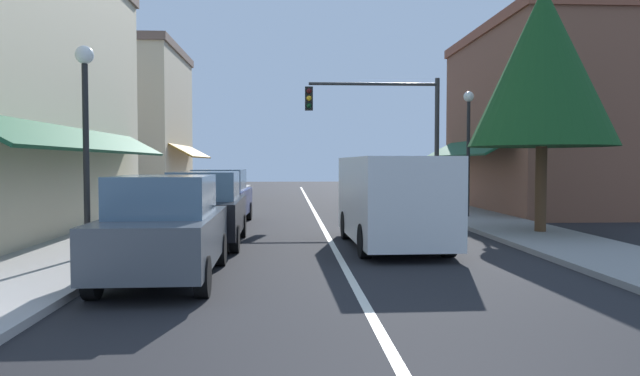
# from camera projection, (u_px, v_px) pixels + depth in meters

# --- Properties ---
(ground_plane) EXTENTS (80.00, 80.00, 0.00)m
(ground_plane) POSITION_uv_depth(u_px,v_px,m) (317.00, 216.00, 21.99)
(ground_plane) COLOR black
(sidewalk_left) EXTENTS (2.60, 56.00, 0.12)m
(sidewalk_left) POSITION_uv_depth(u_px,v_px,m) (168.00, 215.00, 21.68)
(sidewalk_left) COLOR #A39E99
(sidewalk_left) RESTS_ON ground
(sidewalk_right) EXTENTS (2.60, 56.00, 0.12)m
(sidewalk_right) POSITION_uv_depth(u_px,v_px,m) (461.00, 214.00, 22.29)
(sidewalk_right) COLOR gray
(sidewalk_right) RESTS_ON ground
(lane_center_stripe) EXTENTS (0.14, 52.00, 0.01)m
(lane_center_stripe) POSITION_uv_depth(u_px,v_px,m) (317.00, 216.00, 21.99)
(lane_center_stripe) COLOR silver
(lane_center_stripe) RESTS_ON ground
(storefront_right_block) EXTENTS (6.43, 10.20, 7.52)m
(storefront_right_block) POSITION_uv_depth(u_px,v_px,m) (540.00, 120.00, 24.34)
(storefront_right_block) COLOR brown
(storefront_right_block) RESTS_ON ground
(storefront_far_left) EXTENTS (5.38, 8.20, 8.09)m
(storefront_far_left) POSITION_uv_depth(u_px,v_px,m) (142.00, 124.00, 31.30)
(storefront_far_left) COLOR #BCAD8E
(storefront_far_left) RESTS_ON ground
(parked_car_nearest_left) EXTENTS (1.84, 4.13, 1.77)m
(parked_car_nearest_left) POSITION_uv_depth(u_px,v_px,m) (165.00, 229.00, 9.88)
(parked_car_nearest_left) COLOR #4C5156
(parked_car_nearest_left) RESTS_ON ground
(parked_car_second_left) EXTENTS (1.84, 4.13, 1.77)m
(parked_car_second_left) POSITION_uv_depth(u_px,v_px,m) (205.00, 209.00, 14.17)
(parked_car_second_left) COLOR black
(parked_car_second_left) RESTS_ON ground
(parked_car_third_left) EXTENTS (1.85, 4.14, 1.77)m
(parked_car_third_left) POSITION_uv_depth(u_px,v_px,m) (220.00, 197.00, 18.96)
(parked_car_third_left) COLOR navy
(parked_car_third_left) RESTS_ON ground
(van_in_lane) EXTENTS (2.10, 5.23, 2.12)m
(van_in_lane) POSITION_uv_depth(u_px,v_px,m) (392.00, 198.00, 13.83)
(van_in_lane) COLOR silver
(van_in_lane) RESTS_ON ground
(traffic_signal_mast_arm) EXTENTS (5.29, 0.50, 5.30)m
(traffic_signal_mast_arm) POSITION_uv_depth(u_px,v_px,m) (389.00, 120.00, 22.96)
(traffic_signal_mast_arm) COLOR #333333
(traffic_signal_mast_arm) RESTS_ON ground
(street_lamp_left_near) EXTENTS (0.36, 0.36, 4.29)m
(street_lamp_left_near) POSITION_uv_depth(u_px,v_px,m) (85.00, 115.00, 11.60)
(street_lamp_left_near) COLOR black
(street_lamp_left_near) RESTS_ON ground
(street_lamp_right_mid) EXTENTS (0.36, 0.36, 4.46)m
(street_lamp_right_mid) POSITION_uv_depth(u_px,v_px,m) (468.00, 133.00, 20.41)
(street_lamp_right_mid) COLOR black
(street_lamp_right_mid) RESTS_ON ground
(tree_right_near) EXTENTS (3.92, 3.92, 6.74)m
(tree_right_near) POSITION_uv_depth(u_px,v_px,m) (543.00, 67.00, 15.83)
(tree_right_near) COLOR #4C331E
(tree_right_near) RESTS_ON ground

